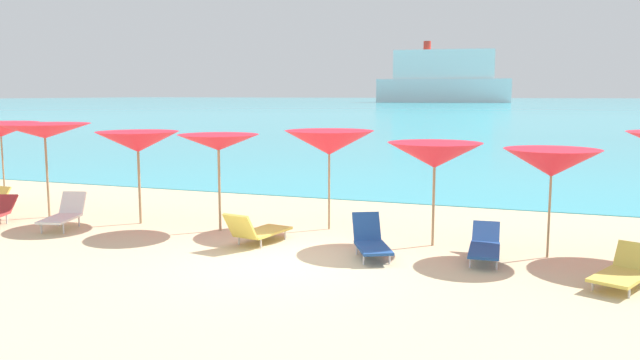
# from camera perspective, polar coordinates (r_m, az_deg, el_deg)

# --- Properties ---
(ground_plane) EXTENTS (50.00, 100.00, 0.30)m
(ground_plane) POSITION_cam_1_polar(r_m,az_deg,el_deg) (21.16, 7.55, -0.99)
(ground_plane) COLOR beige
(ocean_water) EXTENTS (650.00, 440.00, 0.02)m
(ocean_water) POSITION_cam_1_polar(r_m,az_deg,el_deg) (237.26, 19.27, 6.56)
(ocean_water) COLOR #38B7CC
(ocean_water) RESTS_ON ground_plane
(umbrella_0) EXTENTS (2.05, 2.05, 2.27)m
(umbrella_0) POSITION_cam_1_polar(r_m,az_deg,el_deg) (19.16, -26.62, 4.04)
(umbrella_0) COLOR #9E7F59
(umbrella_0) RESTS_ON ground_plane
(umbrella_1) EXTENTS (2.32, 2.32, 2.31)m
(umbrella_1) POSITION_cam_1_polar(r_m,az_deg,el_deg) (16.92, -23.37, 4.02)
(umbrella_1) COLOR #9E7F59
(umbrella_1) RESTS_ON ground_plane
(umbrella_2) EXTENTS (1.95, 1.95, 2.16)m
(umbrella_2) POSITION_cam_1_polar(r_m,az_deg,el_deg) (15.39, -15.96, 3.28)
(umbrella_2) COLOR #9E7F59
(umbrella_2) RESTS_ON ground_plane
(umbrella_3) EXTENTS (1.97, 1.97, 2.15)m
(umbrella_3) POSITION_cam_1_polar(r_m,az_deg,el_deg) (14.15, -9.05, 3.31)
(umbrella_3) COLOR #9E7F59
(umbrella_3) RESTS_ON ground_plane
(umbrella_4) EXTENTS (2.09, 2.09, 2.22)m
(umbrella_4) POSITION_cam_1_polar(r_m,az_deg,el_deg) (14.15, 0.83, 3.35)
(umbrella_4) COLOR #9E7F59
(umbrella_4) RESTS_ON ground_plane
(umbrella_5) EXTENTS (1.87, 1.87, 2.07)m
(umbrella_5) POSITION_cam_1_polar(r_m,az_deg,el_deg) (12.81, 10.20, 2.18)
(umbrella_5) COLOR #9E7F59
(umbrella_5) RESTS_ON ground_plane
(umbrella_6) EXTENTS (1.79, 1.79, 2.03)m
(umbrella_6) POSITION_cam_1_polar(r_m,az_deg,el_deg) (12.41, 19.98, 1.44)
(umbrella_6) COLOR #9E7F59
(umbrella_6) RESTS_ON ground_plane
(lounge_chair_0) EXTENTS (0.89, 1.66, 0.73)m
(lounge_chair_0) POSITION_cam_1_polar(r_m,az_deg,el_deg) (13.00, -5.67, -4.48)
(lounge_chair_0) COLOR #D8BF4C
(lounge_chair_0) RESTS_ON ground_plane
(lounge_chair_1) EXTENTS (1.11, 1.48, 0.62)m
(lounge_chair_1) POSITION_cam_1_polar(r_m,az_deg,el_deg) (11.23, 25.49, -7.35)
(lounge_chair_1) COLOR #D8BF4C
(lounge_chair_1) RESTS_ON ground_plane
(lounge_chair_2) EXTENTS (0.93, 1.48, 0.76)m
(lounge_chair_2) POSITION_cam_1_polar(r_m,az_deg,el_deg) (15.57, -21.90, -2.81)
(lounge_chair_2) COLOR white
(lounge_chair_2) RESTS_ON ground_plane
(lounge_chair_5) EXTENTS (1.09, 1.46, 0.75)m
(lounge_chair_5) POSITION_cam_1_polar(r_m,az_deg,el_deg) (12.00, 4.56, -5.41)
(lounge_chair_5) COLOR #1E478C
(lounge_chair_5) RESTS_ON ground_plane
(lounge_chair_6) EXTENTS (0.64, 1.68, 0.58)m
(lounge_chair_6) POSITION_cam_1_polar(r_m,az_deg,el_deg) (12.12, 14.50, -5.66)
(lounge_chair_6) COLOR #1E478C
(lounge_chair_6) RESTS_ON ground_plane
(cruise_ship) EXTENTS (45.82, 12.43, 20.91)m
(cruise_ship) POSITION_cam_1_polar(r_m,az_deg,el_deg) (226.20, 10.93, 8.82)
(cruise_ship) COLOR white
(cruise_ship) RESTS_ON ocean_water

